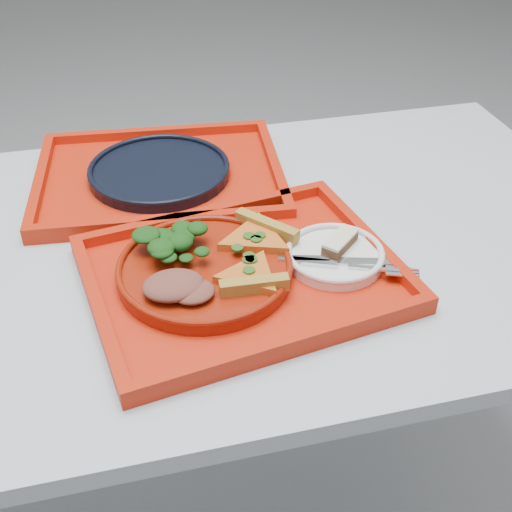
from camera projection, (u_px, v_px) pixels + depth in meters
name	position (u px, v px, depth m)	size (l,w,h in m)	color
ground	(183.00, 510.00, 1.48)	(10.00, 10.00, 0.00)	gray
table	(156.00, 285.00, 1.08)	(1.60, 0.80, 0.75)	silver
tray_main	(243.00, 278.00, 0.96)	(0.45, 0.35, 0.01)	red
tray_far	(160.00, 179.00, 1.20)	(0.45, 0.35, 0.01)	red
dinner_plate	(205.00, 271.00, 0.95)	(0.26, 0.26, 0.02)	maroon
side_plate	(335.00, 257.00, 0.98)	(0.15, 0.15, 0.01)	white
navy_plate	(160.00, 172.00, 1.19)	(0.26, 0.26, 0.02)	black
pizza_slice_a	(251.00, 273.00, 0.92)	(0.11, 0.10, 0.02)	orange
pizza_slice_b	(255.00, 235.00, 0.99)	(0.13, 0.11, 0.02)	orange
salad_heap	(173.00, 240.00, 0.96)	(0.10, 0.09, 0.05)	black
meat_portion	(173.00, 285.00, 0.89)	(0.09, 0.07, 0.03)	brown
dessert_bar	(340.00, 242.00, 0.99)	(0.07, 0.07, 0.02)	#4E2A1A
knife	(339.00, 260.00, 0.96)	(0.18, 0.02, 0.01)	silver
fork	(347.00, 266.00, 0.95)	(0.18, 0.02, 0.01)	silver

